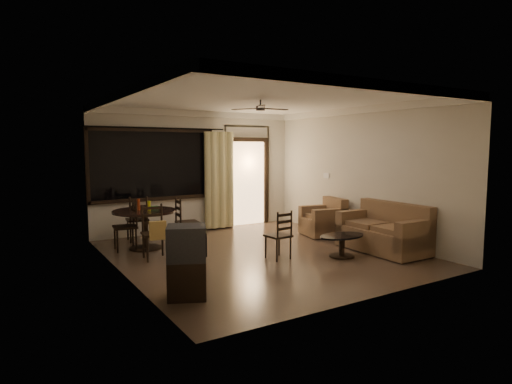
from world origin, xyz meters
TOP-DOWN VIEW (x-y plane):
  - ground at (0.00, 0.00)m, footprint 5.50×5.50m
  - room_shell at (0.59, 1.77)m, footprint 5.50×6.70m
  - dining_table at (-1.69, 1.49)m, footprint 1.21×1.21m
  - dining_chair_west at (-2.04, 1.58)m, footprint 0.46×0.46m
  - dining_chair_east at (-0.86, 1.41)m, footprint 0.46×0.46m
  - dining_chair_south at (-1.78, 0.64)m, footprint 0.46×0.51m
  - dining_chair_north at (-1.61, 2.28)m, footprint 0.46×0.46m
  - tv_cabinet at (-2.05, -1.45)m, footprint 0.63×0.61m
  - sofa at (2.11, -1.07)m, footprint 0.91×1.68m
  - armchair at (2.10, 0.64)m, footprint 0.96×0.96m
  - coffee_table at (1.11, -0.97)m, footprint 0.91×0.54m
  - side_chair at (0.08, -0.48)m, footprint 0.42×0.42m

SIDE VIEW (x-z plane):
  - ground at x=0.00m, z-range 0.00..0.00m
  - side_chair at x=0.08m, z-range -0.18..0.69m
  - coffee_table at x=1.11m, z-range 0.07..0.46m
  - dining_chair_west at x=-2.04m, z-range -0.19..0.76m
  - dining_chair_east at x=-0.86m, z-range -0.19..0.76m
  - dining_chair_north at x=-1.61m, z-range -0.19..0.76m
  - dining_chair_south at x=-1.78m, z-range -0.17..0.78m
  - armchair at x=2.10m, z-range -0.07..0.75m
  - sofa at x=2.11m, z-range -0.09..0.80m
  - tv_cabinet at x=-2.05m, z-range 0.00..0.95m
  - dining_table at x=-1.69m, z-range 0.11..1.08m
  - room_shell at x=0.59m, z-range -0.92..4.58m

